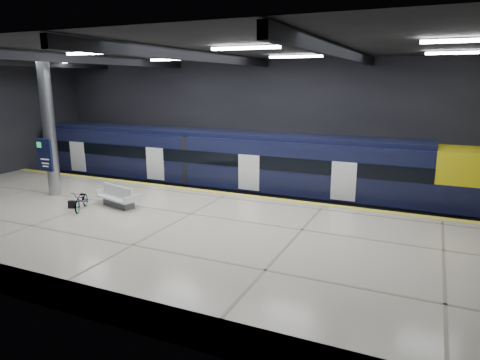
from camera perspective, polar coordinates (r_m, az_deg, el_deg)
The scene contains 10 objects.
ground at distance 19.99m, azimuth -5.00°, elevation -6.72°, with size 30.00×30.00×0.00m, color black.
room_shell at distance 18.85m, azimuth -5.35°, elevation 9.88°, with size 30.10×16.10×8.05m.
platform at distance 17.80m, azimuth -9.00°, elevation -7.48°, with size 30.00×11.00×1.10m, color beige.
safety_strip at distance 21.99m, azimuth -1.57°, elevation -1.81°, with size 30.00×0.40×0.01m, color yellow.
rails at distance 24.67m, azimuth 1.23°, elevation -2.62°, with size 30.00×1.52×0.16m.
train at distance 24.46m, azimuth -0.11°, elevation 2.01°, with size 29.40×2.84×3.79m.
bench at distance 20.48m, azimuth -15.90°, elevation -2.46°, with size 2.37×1.48×0.97m.
bicycle at distance 20.42m, azimuth -20.39°, elevation -2.51°, with size 0.60×1.72×0.91m, color #99999E.
pannier_bag at distance 20.91m, azimuth -21.50°, elevation -3.04°, with size 0.30×0.18×0.35m, color black.
info_column at distance 23.22m, azimuth -24.16°, elevation 6.28°, with size 0.90×0.78×6.90m.
Camera 1 is at (9.28, -16.37, 6.75)m, focal length 32.00 mm.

